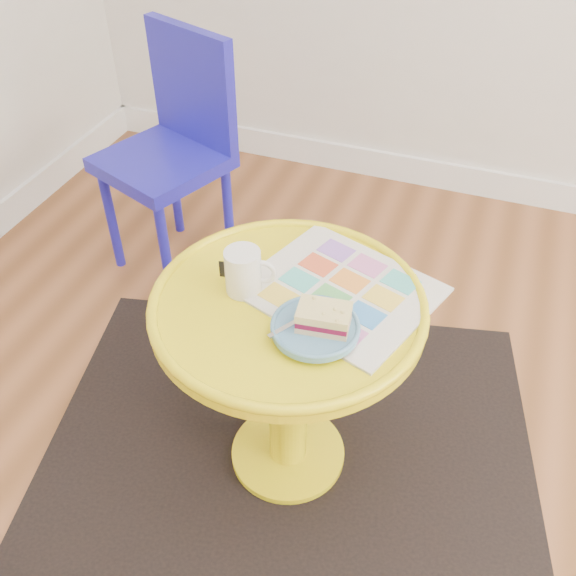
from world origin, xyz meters
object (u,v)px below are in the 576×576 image
(side_table, at_px, (288,353))
(mug, at_px, (244,270))
(chair, at_px, (175,141))
(newspaper, at_px, (340,290))
(plate, at_px, (315,328))

(side_table, bearing_deg, mug, 176.79)
(side_table, relative_size, chair, 0.73)
(newspaper, height_order, mug, mug)
(chair, relative_size, newspaper, 2.15)
(side_table, xyz_separation_m, chair, (-0.65, 0.70, 0.06))
(side_table, xyz_separation_m, newspaper, (0.09, 0.07, 0.16))
(newspaper, relative_size, plate, 2.11)
(chair, height_order, plate, chair)
(chair, xyz_separation_m, newspaper, (0.75, -0.63, 0.10))
(side_table, bearing_deg, chair, 132.85)
(plate, bearing_deg, newspaper, 86.28)
(chair, relative_size, plate, 4.55)
(newspaper, xyz_separation_m, mug, (-0.20, -0.07, 0.05))
(side_table, distance_m, mug, 0.23)
(chair, bearing_deg, newspaper, -18.95)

